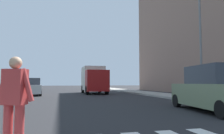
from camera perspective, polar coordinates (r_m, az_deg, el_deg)
The scene contains 7 objects.
ground_plane at distance 26.77m, azimuth -12.98°, elevation -6.71°, with size 140.00×140.00×0.00m, color #262628.
sidewalk_right at distance 26.55m, azimuth 7.56°, elevation -6.64°, with size 3.00×64.00×0.15m, color #9E9991.
street_lamp_right at distance 15.65m, azimuth 22.02°, elevation 8.54°, with size 1.02×0.24×7.50m.
pedestrian_performer at distance 4.15m, azimuth -24.38°, elevation -7.91°, with size 0.71×0.40×1.69m.
suv_crossing at distance 10.27m, azimuth 25.46°, elevation -5.45°, with size 2.45×4.79×1.97m.
sedan_midblock at distance 22.56m, azimuth -20.50°, elevation -5.06°, with size 2.23×4.47×1.68m.
truck_box_delivery at distance 24.95m, azimuth -4.83°, elevation -3.24°, with size 2.40×6.20×3.10m.
Camera 1 is at (-0.33, 3.26, 1.23)m, focal length 34.60 mm.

